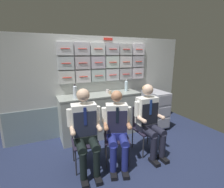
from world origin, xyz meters
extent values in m
cube|color=#202846|center=(0.00, 0.00, -0.02)|extent=(4.80, 4.80, 0.04)
cube|color=#B7B9B8|center=(0.00, 1.38, 1.07)|extent=(4.20, 0.06, 2.15)
cube|color=gray|center=(0.00, 1.34, 0.35)|extent=(4.12, 0.01, 0.70)
cube|color=silver|center=(-0.81, 1.32, 1.31)|extent=(0.32, 0.06, 0.26)
cylinder|color=red|center=(-0.81, 1.28, 1.31)|extent=(0.18, 0.01, 0.01)
cube|color=silver|center=(-0.47, 1.32, 1.31)|extent=(0.32, 0.06, 0.26)
cylinder|color=red|center=(-0.47, 1.28, 1.31)|extent=(0.18, 0.01, 0.01)
cube|color=#B0C0C2|center=(-0.12, 1.32, 1.31)|extent=(0.32, 0.06, 0.26)
cylinder|color=red|center=(-0.12, 1.28, 1.31)|extent=(0.18, 0.01, 0.01)
cube|color=silver|center=(0.22, 1.32, 1.31)|extent=(0.32, 0.06, 0.26)
cylinder|color=red|center=(0.22, 1.28, 1.31)|extent=(0.18, 0.01, 0.01)
cube|color=#ADAAB2|center=(0.57, 1.32, 1.31)|extent=(0.32, 0.06, 0.26)
cylinder|color=red|center=(0.57, 1.28, 1.31)|extent=(0.18, 0.01, 0.01)
cube|color=silver|center=(0.91, 1.32, 1.31)|extent=(0.32, 0.06, 0.26)
cylinder|color=red|center=(0.91, 1.28, 1.31)|extent=(0.18, 0.01, 0.01)
cube|color=#B3BAC2|center=(-0.81, 1.32, 1.59)|extent=(0.32, 0.06, 0.26)
cylinder|color=red|center=(-0.81, 1.28, 1.59)|extent=(0.18, 0.01, 0.01)
cube|color=#B3AAB6|center=(-0.47, 1.32, 1.59)|extent=(0.32, 0.06, 0.26)
cylinder|color=red|center=(-0.47, 1.28, 1.59)|extent=(0.18, 0.01, 0.01)
cube|color=#B1A9BC|center=(-0.12, 1.32, 1.59)|extent=(0.32, 0.06, 0.26)
cylinder|color=red|center=(-0.12, 1.28, 1.59)|extent=(0.18, 0.01, 0.01)
cube|color=silver|center=(0.22, 1.32, 1.59)|extent=(0.32, 0.06, 0.26)
cylinder|color=red|center=(0.22, 1.28, 1.59)|extent=(0.18, 0.01, 0.01)
cube|color=silver|center=(0.57, 1.32, 1.59)|extent=(0.32, 0.06, 0.26)
cylinder|color=red|center=(0.57, 1.28, 1.59)|extent=(0.18, 0.01, 0.01)
cube|color=#ADAAB5|center=(0.91, 1.32, 1.59)|extent=(0.32, 0.06, 0.26)
cylinder|color=red|center=(0.91, 1.28, 1.59)|extent=(0.18, 0.01, 0.01)
cube|color=silver|center=(-0.81, 1.32, 1.88)|extent=(0.32, 0.06, 0.26)
cylinder|color=red|center=(-0.81, 1.28, 1.88)|extent=(0.18, 0.01, 0.01)
cube|color=#BAB5C1|center=(-0.47, 1.32, 1.88)|extent=(0.32, 0.06, 0.26)
cylinder|color=red|center=(-0.47, 1.28, 1.88)|extent=(0.18, 0.01, 0.01)
cube|color=silver|center=(-0.12, 1.32, 1.88)|extent=(0.32, 0.06, 0.26)
cylinder|color=red|center=(-0.12, 1.28, 1.88)|extent=(0.18, 0.01, 0.01)
cube|color=#B2B1BB|center=(0.22, 1.32, 1.88)|extent=(0.32, 0.06, 0.26)
cylinder|color=red|center=(0.22, 1.28, 1.88)|extent=(0.18, 0.01, 0.01)
cube|color=#AFB1B3|center=(0.57, 1.32, 1.88)|extent=(0.32, 0.06, 0.26)
cylinder|color=red|center=(0.57, 1.28, 1.88)|extent=(0.18, 0.01, 0.01)
cube|color=silver|center=(0.91, 1.32, 1.88)|extent=(0.32, 0.06, 0.26)
cylinder|color=red|center=(0.91, 1.28, 1.88)|extent=(0.18, 0.01, 0.01)
cube|color=red|center=(0.12, 1.33, 2.09)|extent=(0.20, 0.02, 0.05)
cube|color=#9EA59F|center=(-0.17, 1.09, 0.45)|extent=(1.73, 0.52, 0.91)
cube|color=gray|center=(-0.17, 1.09, 0.92)|extent=(1.76, 0.53, 0.03)
sphere|color=black|center=(1.03, 0.64, 0.04)|extent=(0.07, 0.07, 0.07)
sphere|color=black|center=(1.34, 0.64, 0.04)|extent=(0.07, 0.07, 0.07)
sphere|color=black|center=(1.03, 1.19, 0.04)|extent=(0.07, 0.07, 0.07)
sphere|color=black|center=(1.34, 1.19, 0.04)|extent=(0.07, 0.07, 0.07)
cube|color=#ABABB8|center=(1.18, 0.91, 0.49)|extent=(0.40, 0.64, 0.83)
cube|color=#9797A4|center=(1.18, 0.59, 0.21)|extent=(0.35, 0.01, 0.22)
cube|color=#9797A4|center=(1.18, 0.59, 0.49)|extent=(0.35, 0.01, 0.22)
cube|color=#9797A4|center=(1.18, 0.59, 0.76)|extent=(0.35, 0.01, 0.22)
cylinder|color=#28282D|center=(1.18, 0.61, 0.88)|extent=(0.32, 0.02, 0.02)
cylinder|color=#2D2D33|center=(-0.98, 0.02, 0.21)|extent=(0.02, 0.02, 0.41)
cylinder|color=#2D2D33|center=(-0.62, -0.01, 0.21)|extent=(0.02, 0.02, 0.41)
cylinder|color=#2D2D33|center=(-0.94, 0.38, 0.21)|extent=(0.02, 0.02, 0.41)
cylinder|color=#2D2D33|center=(-0.58, 0.34, 0.21)|extent=(0.02, 0.02, 0.41)
cube|color=#221D2F|center=(-0.78, 0.18, 0.42)|extent=(0.44, 0.44, 0.02)
cube|color=#221D2F|center=(-0.76, 0.37, 0.63)|extent=(0.37, 0.07, 0.40)
cylinder|color=#2D2D33|center=(-0.94, 0.38, 0.63)|extent=(0.02, 0.02, 0.40)
cylinder|color=#2D2D33|center=(-0.58, 0.34, 0.63)|extent=(0.02, 0.02, 0.40)
cube|color=black|center=(-0.92, -0.20, 0.03)|extent=(0.11, 0.23, 0.06)
cube|color=black|center=(-0.73, -0.22, 0.03)|extent=(0.11, 0.23, 0.06)
cylinder|color=black|center=(-0.91, -0.16, 0.26)|extent=(0.10, 0.10, 0.40)
cylinder|color=black|center=(-0.72, -0.18, 0.26)|extent=(0.10, 0.10, 0.40)
cylinder|color=black|center=(-0.90, 0.02, 0.48)|extent=(0.17, 0.40, 0.13)
cylinder|color=black|center=(-0.71, 0.00, 0.48)|extent=(0.17, 0.40, 0.13)
cube|color=black|center=(-0.78, 0.18, 0.49)|extent=(0.37, 0.24, 0.12)
cube|color=white|center=(-0.78, 0.20, 0.80)|extent=(0.39, 0.24, 0.49)
cube|color=#21273D|center=(-0.79, 0.10, 0.76)|extent=(0.34, 0.05, 0.39)
cube|color=navy|center=(-0.79, 0.09, 0.89)|extent=(0.04, 0.01, 0.28)
cylinder|color=white|center=(-0.99, 0.23, 0.85)|extent=(0.08, 0.08, 0.27)
cylinder|color=#D6AF93|center=(-0.99, 0.11, 0.70)|extent=(0.09, 0.25, 0.07)
sphere|color=#D6AF93|center=(-1.00, 0.00, 0.70)|extent=(0.08, 0.08, 0.08)
cylinder|color=white|center=(-0.57, 0.18, 0.85)|extent=(0.08, 0.08, 0.27)
cylinder|color=#D6AF93|center=(-0.60, 0.07, 0.70)|extent=(0.09, 0.25, 0.07)
sphere|color=#D6AF93|center=(-0.61, -0.04, 0.70)|extent=(0.08, 0.08, 0.08)
sphere|color=#D6AF93|center=(-0.78, 0.20, 1.18)|extent=(0.20, 0.20, 0.20)
ellipsoid|color=tan|center=(-0.78, 0.22, 1.20)|extent=(0.21, 0.20, 0.14)
cylinder|color=#2D2D33|center=(-0.51, -0.02, 0.21)|extent=(0.02, 0.02, 0.41)
cylinder|color=#2D2D33|center=(-0.17, -0.14, 0.21)|extent=(0.02, 0.02, 0.41)
cylinder|color=#2D2D33|center=(-0.39, 0.32, 0.21)|extent=(0.02, 0.02, 0.41)
cylinder|color=#2D2D33|center=(-0.05, 0.20, 0.21)|extent=(0.02, 0.02, 0.41)
cube|color=#221D2F|center=(-0.28, 0.09, 0.42)|extent=(0.51, 0.51, 0.02)
cube|color=#221D2F|center=(-0.22, 0.27, 0.63)|extent=(0.36, 0.15, 0.40)
cylinder|color=#2D2D33|center=(-0.39, 0.32, 0.63)|extent=(0.02, 0.02, 0.40)
cylinder|color=#2D2D33|center=(-0.05, 0.20, 0.63)|extent=(0.02, 0.02, 0.40)
cube|color=black|center=(-0.48, -0.22, 0.03)|extent=(0.16, 0.24, 0.06)
cube|color=black|center=(-0.32, -0.28, 0.03)|extent=(0.16, 0.24, 0.06)
cylinder|color=navy|center=(-0.47, -0.19, 0.26)|extent=(0.10, 0.10, 0.40)
cylinder|color=navy|center=(-0.30, -0.24, 0.26)|extent=(0.10, 0.10, 0.40)
cylinder|color=navy|center=(-0.41, -0.03, 0.48)|extent=(0.24, 0.38, 0.13)
cylinder|color=navy|center=(-0.25, -0.09, 0.48)|extent=(0.24, 0.38, 0.13)
cube|color=navy|center=(-0.28, 0.09, 0.49)|extent=(0.37, 0.29, 0.12)
cube|color=white|center=(-0.27, 0.11, 0.78)|extent=(0.38, 0.29, 0.45)
cube|color=#21223B|center=(-0.30, 0.02, 0.74)|extent=(0.30, 0.11, 0.36)
cube|color=black|center=(-0.31, 0.01, 0.86)|extent=(0.04, 0.02, 0.25)
cylinder|color=white|center=(-0.46, 0.17, 0.83)|extent=(0.08, 0.08, 0.24)
cylinder|color=#AA7455|center=(-0.48, 0.07, 0.69)|extent=(0.14, 0.24, 0.07)
sphere|color=#AA7455|center=(-0.51, -0.02, 0.69)|extent=(0.08, 0.08, 0.08)
cylinder|color=white|center=(-0.08, 0.04, 0.83)|extent=(0.08, 0.08, 0.24)
cylinder|color=#AA7455|center=(-0.14, -0.05, 0.69)|extent=(0.14, 0.24, 0.07)
sphere|color=#AA7455|center=(-0.17, -0.14, 0.69)|extent=(0.08, 0.08, 0.08)
sphere|color=#AA7455|center=(-0.27, 0.11, 1.13)|extent=(0.18, 0.18, 0.18)
ellipsoid|color=gray|center=(-0.27, 0.12, 1.15)|extent=(0.22, 0.21, 0.13)
cylinder|color=#2D2D33|center=(0.17, -0.04, 0.21)|extent=(0.02, 0.02, 0.41)
cylinder|color=#2D2D33|center=(0.53, -0.05, 0.21)|extent=(0.02, 0.02, 0.41)
cylinder|color=#2D2D33|center=(0.18, 0.32, 0.21)|extent=(0.02, 0.02, 0.41)
cylinder|color=#2D2D33|center=(0.54, 0.31, 0.21)|extent=(0.02, 0.02, 0.41)
cube|color=#221D2F|center=(0.36, 0.14, 0.42)|extent=(0.40, 0.40, 0.02)
cube|color=#221D2F|center=(0.36, 0.33, 0.63)|extent=(0.37, 0.03, 0.40)
cylinder|color=#2D2D33|center=(0.18, 0.32, 0.63)|extent=(0.02, 0.02, 0.40)
cylinder|color=#2D2D33|center=(0.54, 0.31, 0.63)|extent=(0.02, 0.02, 0.40)
cube|color=black|center=(0.26, -0.25, 0.03)|extent=(0.09, 0.22, 0.06)
cube|color=black|center=(0.45, -0.25, 0.03)|extent=(0.09, 0.22, 0.06)
cylinder|color=#1D1E2E|center=(0.26, -0.21, 0.26)|extent=(0.10, 0.10, 0.40)
cylinder|color=#1D1E2E|center=(0.45, -0.21, 0.26)|extent=(0.10, 0.10, 0.40)
cylinder|color=#1D1E2E|center=(0.26, -0.04, 0.48)|extent=(0.13, 0.38, 0.13)
cylinder|color=#1D1E2E|center=(0.45, -0.04, 0.48)|extent=(0.13, 0.38, 0.13)
cube|color=#1D1E2E|center=(0.36, 0.14, 0.49)|extent=(0.34, 0.20, 0.12)
cube|color=white|center=(0.36, 0.16, 0.79)|extent=(0.36, 0.21, 0.48)
cube|color=black|center=(0.35, 0.05, 0.76)|extent=(0.33, 0.02, 0.39)
cube|color=navy|center=(0.35, 0.04, 0.88)|extent=(0.04, 0.01, 0.27)
cylinder|color=white|center=(0.14, 0.16, 0.85)|extent=(0.08, 0.08, 0.26)
cylinder|color=beige|center=(0.16, 0.05, 0.70)|extent=(0.07, 0.24, 0.07)
sphere|color=beige|center=(0.16, -0.06, 0.70)|extent=(0.08, 0.08, 0.08)
cylinder|color=white|center=(0.57, 0.15, 0.85)|extent=(0.08, 0.08, 0.26)
cylinder|color=beige|center=(0.55, 0.05, 0.70)|extent=(0.07, 0.24, 0.07)
sphere|color=beige|center=(0.55, -0.06, 0.70)|extent=(0.08, 0.08, 0.08)
sphere|color=beige|center=(0.36, 0.16, 1.17)|extent=(0.19, 0.19, 0.19)
ellipsoid|color=tan|center=(0.36, 0.17, 1.19)|extent=(0.19, 0.17, 0.13)
cylinder|color=silver|center=(-0.73, 0.98, 1.05)|extent=(0.08, 0.08, 0.23)
cone|color=silver|center=(-0.73, 0.98, 1.18)|extent=(0.08, 0.08, 0.02)
cylinder|color=black|center=(-0.73, 0.98, 1.20)|extent=(0.04, 0.04, 0.02)
cylinder|color=silver|center=(0.49, 1.14, 1.05)|extent=(0.07, 0.07, 0.22)
cone|color=silver|center=(0.49, 1.14, 1.17)|extent=(0.07, 0.07, 0.02)
cylinder|color=silver|center=(0.49, 1.14, 1.19)|extent=(0.03, 0.03, 0.02)
cylinder|color=silver|center=(0.01, 1.12, 0.98)|extent=(0.06, 0.06, 0.08)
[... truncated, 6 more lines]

